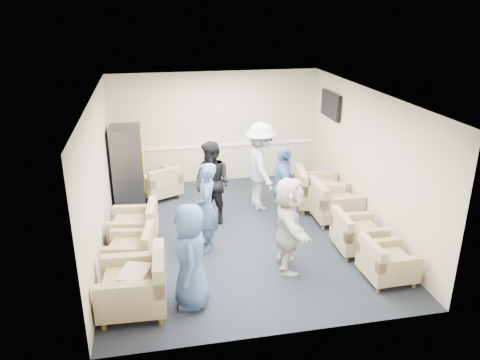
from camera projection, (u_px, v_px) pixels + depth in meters
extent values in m
plane|color=black|center=(239.00, 233.00, 9.07)|extent=(6.00, 6.00, 0.00)
plane|color=white|center=(239.00, 94.00, 8.11)|extent=(6.00, 6.00, 0.00)
cube|color=beige|center=(215.00, 128.00, 11.34)|extent=(5.00, 0.02, 2.70)
cube|color=beige|center=(286.00, 246.00, 5.84)|extent=(5.00, 0.02, 2.70)
cube|color=beige|center=(99.00, 177.00, 8.13)|extent=(0.02, 6.00, 2.70)
cube|color=beige|center=(366.00, 159.00, 9.04)|extent=(0.02, 6.00, 2.70)
cube|color=white|center=(216.00, 146.00, 11.48)|extent=(4.98, 0.04, 0.06)
cube|color=black|center=(331.00, 105.00, 10.43)|extent=(0.07, 1.00, 0.58)
cube|color=black|center=(329.00, 105.00, 10.43)|extent=(0.01, 0.92, 0.50)
cube|color=#47474E|center=(332.00, 112.00, 10.49)|extent=(0.04, 0.10, 0.25)
cube|color=#9B8964|center=(133.00, 293.00, 6.72)|extent=(0.99, 0.99, 0.31)
cube|color=#9A7E54|center=(132.00, 280.00, 6.65)|extent=(0.69, 0.64, 0.11)
cube|color=#9B8964|center=(159.00, 268.00, 6.64)|extent=(0.20, 0.95, 0.45)
cube|color=#9B8964|center=(130.00, 255.00, 7.83)|extent=(0.86, 0.86, 0.25)
cube|color=#9A7E54|center=(130.00, 246.00, 7.77)|extent=(0.59, 0.56, 0.09)
cube|color=#9B8964|center=(148.00, 239.00, 7.73)|extent=(0.24, 0.77, 0.36)
cube|color=#9B8964|center=(134.00, 231.00, 8.60)|extent=(0.92, 0.92, 0.28)
cube|color=#9A7E54|center=(133.00, 222.00, 8.54)|extent=(0.64, 0.60, 0.10)
cube|color=#9B8964|center=(152.00, 214.00, 8.51)|extent=(0.23, 0.85, 0.39)
cube|color=#9B8964|center=(387.00, 267.00, 7.49)|extent=(0.77, 0.77, 0.25)
cube|color=#9A7E54|center=(389.00, 257.00, 7.43)|extent=(0.53, 0.50, 0.09)
cube|color=#9B8964|center=(371.00, 252.00, 7.32)|extent=(0.14, 0.75, 0.35)
cube|color=#9B8964|center=(358.00, 238.00, 8.36)|extent=(0.82, 0.82, 0.26)
cube|color=#9A7E54|center=(359.00, 230.00, 8.29)|extent=(0.57, 0.53, 0.09)
cube|color=#9B8964|center=(342.00, 224.00, 8.19)|extent=(0.16, 0.80, 0.38)
cube|color=#9B8964|center=(335.00, 208.00, 9.54)|extent=(0.91, 0.91, 0.30)
cube|color=#9A7E54|center=(335.00, 199.00, 9.46)|extent=(0.63, 0.59, 0.11)
cube|color=#9B8964|center=(318.00, 193.00, 9.34)|extent=(0.16, 0.90, 0.42)
cube|color=#9B8964|center=(318.00, 195.00, 10.12)|extent=(1.07, 1.07, 0.31)
cube|color=#9A7E54|center=(319.00, 186.00, 10.05)|extent=(0.73, 0.70, 0.11)
cube|color=#9B8964|center=(301.00, 179.00, 9.98)|extent=(0.30, 0.94, 0.44)
cube|color=#9B8964|center=(159.00, 187.00, 10.70)|extent=(1.09, 1.09, 0.27)
cube|color=#9A7E54|center=(159.00, 179.00, 10.63)|extent=(0.72, 0.74, 0.10)
cube|color=#9B8964|center=(166.00, 177.00, 10.33)|extent=(0.79, 0.47, 0.38)
cube|color=#47474E|center=(128.00, 164.00, 10.36)|extent=(0.67, 0.80, 1.69)
cube|color=#FF9405|center=(143.00, 159.00, 10.39)|extent=(0.02, 0.68, 1.35)
cube|color=black|center=(146.00, 189.00, 10.64)|extent=(0.02, 0.40, 0.11)
cube|color=black|center=(188.00, 243.00, 8.34)|extent=(0.25, 0.18, 0.36)
sphere|color=black|center=(187.00, 235.00, 8.29)|extent=(0.18, 0.18, 0.18)
cube|color=beige|center=(135.00, 275.00, 6.63)|extent=(0.52, 0.59, 0.14)
imported|color=#3D5993|center=(191.00, 256.00, 6.68)|extent=(0.55, 0.81, 1.60)
imported|color=#3D5993|center=(206.00, 208.00, 8.22)|extent=(0.49, 0.65, 1.63)
imported|color=black|center=(212.00, 183.00, 9.27)|extent=(1.02, 1.03, 1.68)
imported|color=silver|center=(261.00, 167.00, 9.88)|extent=(0.78, 1.27, 1.89)
imported|color=#3D5993|center=(283.00, 188.00, 9.01)|extent=(0.46, 1.00, 1.68)
imported|color=silver|center=(288.00, 224.00, 7.60)|extent=(0.68, 1.57, 1.63)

